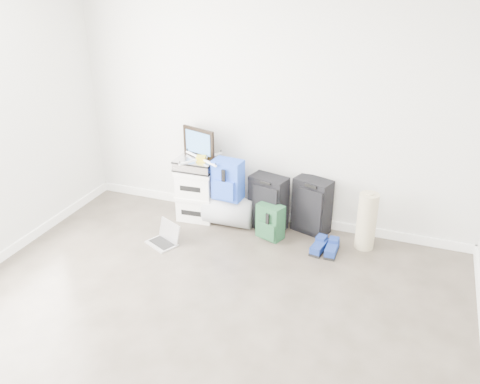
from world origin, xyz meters
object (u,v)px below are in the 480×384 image
at_px(boxes_stack, 197,194).
at_px(duffel_bag, 229,211).
at_px(briefcase, 196,164).
at_px(carry_on, 312,206).
at_px(large_suitcase, 268,203).
at_px(laptop, 165,238).

height_order(boxes_stack, duffel_bag, boxes_stack).
height_order(briefcase, carry_on, briefcase).
relative_size(boxes_stack, briefcase, 1.40).
distance_m(briefcase, large_suitcase, 0.92).
xyz_separation_m(boxes_stack, large_suitcase, (0.85, 0.05, 0.01)).
relative_size(boxes_stack, carry_on, 0.98).
relative_size(boxes_stack, duffel_bag, 1.11).
bearing_deg(briefcase, duffel_bag, -3.92).
height_order(large_suitcase, carry_on, same).
xyz_separation_m(duffel_bag, large_suitcase, (0.44, 0.07, 0.14)).
height_order(boxes_stack, carry_on, carry_on).
distance_m(briefcase, duffel_bag, 0.65).
bearing_deg(boxes_stack, briefcase, -4.77).
relative_size(boxes_stack, large_suitcase, 0.98).
bearing_deg(carry_on, duffel_bag, -151.79).
bearing_deg(carry_on, laptop, -132.72).
relative_size(briefcase, large_suitcase, 0.70).
distance_m(large_suitcase, laptop, 1.19).
distance_m(boxes_stack, carry_on, 1.33).
bearing_deg(carry_on, briefcase, -156.07).
bearing_deg(briefcase, laptop, -97.69).
height_order(boxes_stack, briefcase, briefcase).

